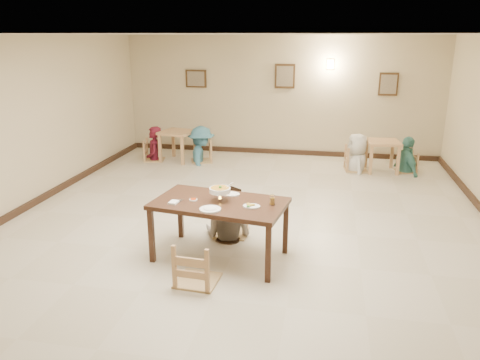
% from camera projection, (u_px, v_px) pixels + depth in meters
% --- Properties ---
extents(floor, '(10.00, 10.00, 0.00)m').
position_uv_depth(floor, '(245.00, 227.00, 7.61)').
color(floor, beige).
rests_on(floor, ground).
extents(ceiling, '(10.00, 10.00, 0.00)m').
position_uv_depth(ceiling, '(246.00, 34.00, 6.71)').
color(ceiling, white).
rests_on(ceiling, wall_back).
extents(wall_back, '(10.00, 0.00, 10.00)m').
position_uv_depth(wall_back, '(281.00, 96.00, 11.85)').
color(wall_back, beige).
rests_on(wall_back, floor).
extents(wall_front, '(10.00, 0.00, 10.00)m').
position_uv_depth(wall_front, '(77.00, 330.00, 2.47)').
color(wall_front, beige).
rests_on(wall_front, floor).
extents(wall_left, '(0.00, 10.00, 10.00)m').
position_uv_depth(wall_left, '(12.00, 127.00, 7.88)').
color(wall_left, beige).
rests_on(wall_left, floor).
extents(baseboard_back, '(8.00, 0.06, 0.12)m').
position_uv_depth(baseboard_back, '(279.00, 152.00, 12.25)').
color(baseboard_back, '#311F14').
rests_on(baseboard_back, floor).
extents(baseboard_left, '(0.06, 10.00, 0.12)m').
position_uv_depth(baseboard_left, '(26.00, 207.00, 8.31)').
color(baseboard_left, '#311F14').
rests_on(baseboard_left, floor).
extents(picture_a, '(0.55, 0.04, 0.45)m').
position_uv_depth(picture_a, '(196.00, 79.00, 12.08)').
color(picture_a, '#3C2714').
rests_on(picture_a, wall_back).
extents(picture_b, '(0.50, 0.04, 0.60)m').
position_uv_depth(picture_b, '(285.00, 76.00, 11.64)').
color(picture_b, '#3C2714').
rests_on(picture_b, wall_back).
extents(picture_c, '(0.45, 0.04, 0.55)m').
position_uv_depth(picture_c, '(388.00, 84.00, 11.23)').
color(picture_c, '#3C2714').
rests_on(picture_c, wall_back).
extents(wall_sconce, '(0.16, 0.05, 0.22)m').
position_uv_depth(wall_sconce, '(330.00, 64.00, 11.35)').
color(wall_sconce, '#FFD88C').
rests_on(wall_sconce, wall_back).
extents(main_table, '(1.90, 1.25, 0.83)m').
position_uv_depth(main_table, '(220.00, 207.00, 6.36)').
color(main_table, '#3C2215').
rests_on(main_table, floor).
extents(chair_far, '(0.49, 0.49, 1.05)m').
position_uv_depth(chair_far, '(231.00, 202.00, 7.19)').
color(chair_far, tan).
rests_on(chair_far, floor).
extents(chair_near, '(0.51, 0.51, 1.08)m').
position_uv_depth(chair_near, '(197.00, 243.00, 5.77)').
color(chair_near, tan).
rests_on(chair_near, floor).
extents(main_diner, '(0.96, 0.84, 1.67)m').
position_uv_depth(main_diner, '(228.00, 185.00, 7.00)').
color(main_diner, gray).
rests_on(main_diner, floor).
extents(curry_warmer, '(0.32, 0.29, 0.26)m').
position_uv_depth(curry_warmer, '(220.00, 190.00, 6.32)').
color(curry_warmer, silver).
rests_on(curry_warmer, main_table).
extents(rice_plate_far, '(0.26, 0.26, 0.06)m').
position_uv_depth(rice_plate_far, '(231.00, 194.00, 6.60)').
color(rice_plate_far, white).
rests_on(rice_plate_far, main_table).
extents(rice_plate_near, '(0.28, 0.28, 0.06)m').
position_uv_depth(rice_plate_near, '(210.00, 209.00, 6.02)').
color(rice_plate_near, white).
rests_on(rice_plate_near, main_table).
extents(fried_plate, '(0.23, 0.23, 0.05)m').
position_uv_depth(fried_plate, '(251.00, 206.00, 6.13)').
color(fried_plate, white).
rests_on(fried_plate, main_table).
extents(chili_dish, '(0.11, 0.11, 0.02)m').
position_uv_depth(chili_dish, '(193.00, 200.00, 6.37)').
color(chili_dish, white).
rests_on(chili_dish, main_table).
extents(napkin_cutlery, '(0.15, 0.22, 0.03)m').
position_uv_depth(napkin_cutlery, '(174.00, 202.00, 6.27)').
color(napkin_cutlery, white).
rests_on(napkin_cutlery, main_table).
extents(drink_glass, '(0.07, 0.07, 0.14)m').
position_uv_depth(drink_glass, '(272.00, 200.00, 6.20)').
color(drink_glass, white).
rests_on(drink_glass, main_table).
extents(bg_table_left, '(0.89, 0.89, 0.74)m').
position_uv_depth(bg_table_left, '(177.00, 137.00, 11.43)').
color(bg_table_left, tan).
rests_on(bg_table_left, floor).
extents(bg_table_right, '(0.78, 0.78, 0.71)m').
position_uv_depth(bg_table_right, '(383.00, 147.00, 10.54)').
color(bg_table_right, tan).
rests_on(bg_table_right, floor).
extents(bg_chair_ll, '(0.46, 0.46, 0.98)m').
position_uv_depth(bg_chair_ll, '(154.00, 141.00, 11.50)').
color(bg_chair_ll, tan).
rests_on(bg_chair_ll, floor).
extents(bg_chair_lr, '(0.50, 0.50, 1.06)m').
position_uv_depth(bg_chair_lr, '(201.00, 141.00, 11.37)').
color(bg_chair_lr, tan).
rests_on(bg_chair_lr, floor).
extents(bg_chair_rl, '(0.50, 0.50, 1.06)m').
position_uv_depth(bg_chair_rl, '(357.00, 148.00, 10.61)').
color(bg_chair_rl, tan).
rests_on(bg_chair_rl, floor).
extents(bg_chair_rr, '(0.41, 0.41, 0.87)m').
position_uv_depth(bg_chair_rr, '(407.00, 153.00, 10.53)').
color(bg_chair_rr, tan).
rests_on(bg_chair_rr, floor).
extents(bg_diner_a, '(0.59, 0.72, 1.69)m').
position_uv_depth(bg_diner_a, '(153.00, 127.00, 11.39)').
color(bg_diner_a, '#581122').
rests_on(bg_diner_a, floor).
extents(bg_diner_b, '(0.93, 1.26, 1.75)m').
position_uv_depth(bg_diner_b, '(201.00, 126.00, 11.26)').
color(bg_diner_b, teal).
rests_on(bg_diner_b, floor).
extents(bg_diner_c, '(0.70, 0.93, 1.72)m').
position_uv_depth(bg_diner_c, '(358.00, 134.00, 10.51)').
color(bg_diner_c, silver).
rests_on(bg_diner_c, floor).
extents(bg_diner_d, '(0.71, 1.04, 1.63)m').
position_uv_depth(bg_diner_d, '(409.00, 137.00, 10.42)').
color(bg_diner_d, teal).
rests_on(bg_diner_d, floor).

